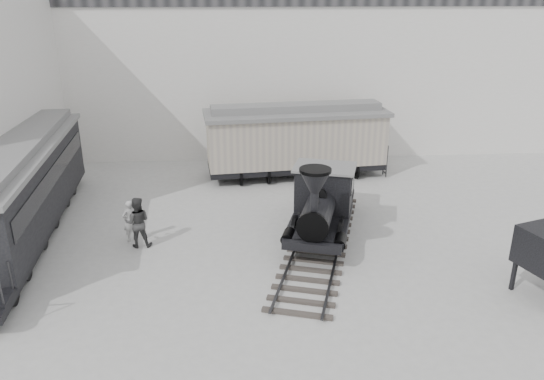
{
  "coord_description": "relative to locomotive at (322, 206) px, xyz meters",
  "views": [
    {
      "loc": [
        -2.11,
        -14.27,
        8.96
      ],
      "look_at": [
        -0.85,
        3.76,
        2.0
      ],
      "focal_mm": 35.0,
      "sensor_mm": 36.0,
      "label": 1
    }
  ],
  "objects": [
    {
      "name": "north_wall",
      "position": [
        -1.05,
        11.13,
        4.29
      ],
      "size": [
        34.0,
        2.51,
        11.0
      ],
      "color": "silver",
      "rests_on": "ground"
    },
    {
      "name": "ground",
      "position": [
        -1.05,
        -3.85,
        -1.26
      ],
      "size": [
        90.0,
        90.0,
        0.0
      ],
      "primitive_type": "plane",
      "color": "#9E9E9B"
    },
    {
      "name": "visitor_a",
      "position": [
        -7.17,
        0.15,
        -0.45
      ],
      "size": [
        0.71,
        0.66,
        1.63
      ],
      "primitive_type": "imported",
      "rotation": [
        0.0,
        0.0,
        3.75
      ],
      "color": "#B4B4B2",
      "rests_on": "ground"
    },
    {
      "name": "boxcar",
      "position": [
        -0.22,
        7.07,
        0.66
      ],
      "size": [
        9.18,
        3.68,
        3.66
      ],
      "rotation": [
        0.0,
        0.0,
        0.1
      ],
      "color": "black",
      "rests_on": "ground"
    },
    {
      "name": "locomotive",
      "position": [
        0.0,
        0.0,
        0.0
      ],
      "size": [
        4.77,
        9.86,
        3.41
      ],
      "rotation": [
        0.0,
        0.0,
        -0.29
      ],
      "color": "#3E3832",
      "rests_on": "ground"
    },
    {
      "name": "passenger_coach",
      "position": [
        -11.34,
        1.0,
        0.62
      ],
      "size": [
        3.7,
        12.87,
        3.4
      ],
      "rotation": [
        0.0,
        0.0,
        0.08
      ],
      "color": "black",
      "rests_on": "ground"
    },
    {
      "name": "visitor_b",
      "position": [
        -6.82,
        -0.3,
        -0.3
      ],
      "size": [
        0.96,
        0.77,
        1.91
      ],
      "primitive_type": "imported",
      "rotation": [
        0.0,
        0.0,
        3.19
      ],
      "color": "#333333",
      "rests_on": "ground"
    }
  ]
}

